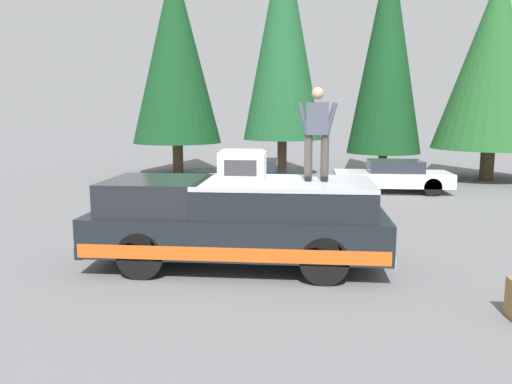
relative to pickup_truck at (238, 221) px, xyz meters
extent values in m
plane|color=slate|center=(0.26, 0.10, -0.87)|extent=(90.00, 90.00, 0.00)
cube|color=black|center=(0.00, 0.01, -0.17)|extent=(2.00, 5.50, 0.70)
cube|color=#CC5619|center=(0.00, 0.01, -0.37)|extent=(2.01, 5.39, 0.24)
cube|color=black|center=(0.00, 1.52, 0.48)|extent=(1.84, 1.87, 0.60)
cube|color=black|center=(0.00, -0.87, 0.44)|extent=(1.92, 3.19, 0.52)
cube|color=#B7BABF|center=(0.00, -0.87, 0.74)|extent=(1.94, 3.19, 0.08)
cube|color=#232326|center=(0.00, 2.70, -0.44)|extent=(1.96, 0.16, 0.20)
cube|color=#B2B5BA|center=(0.00, -2.68, -0.44)|extent=(1.96, 0.16, 0.20)
cylinder|color=black|center=(-0.85, 1.60, -0.45)|extent=(0.30, 0.84, 0.84)
cylinder|color=black|center=(0.85, 1.60, -0.45)|extent=(0.30, 0.84, 0.84)
cylinder|color=black|center=(-0.85, -1.59, -0.45)|extent=(0.30, 0.84, 0.84)
cylinder|color=black|center=(0.85, -1.59, -0.45)|extent=(0.30, 0.84, 0.84)
cube|color=silver|center=(0.02, -0.09, 1.04)|extent=(0.64, 0.84, 0.52)
cube|color=#2D2D30|center=(-0.31, -0.09, 1.04)|extent=(0.01, 0.59, 0.29)
cube|color=#99999E|center=(0.02, -0.09, 1.32)|extent=(0.58, 0.76, 0.04)
cylinder|color=#423D38|center=(0.09, -1.60, 1.20)|extent=(0.15, 0.15, 0.84)
cube|color=black|center=(0.05, -1.60, 0.82)|extent=(0.26, 0.11, 0.08)
cylinder|color=#423D38|center=(0.09, -1.30, 1.20)|extent=(0.15, 0.15, 0.84)
cube|color=black|center=(0.05, -1.30, 0.82)|extent=(0.26, 0.11, 0.08)
cube|color=#474C5B|center=(0.09, -1.45, 1.91)|extent=(0.24, 0.40, 0.58)
sphere|color=tan|center=(0.09, -1.45, 2.36)|extent=(0.22, 0.22, 0.22)
cylinder|color=#474C5B|center=(0.06, -1.69, 1.91)|extent=(0.09, 0.23, 0.58)
cylinder|color=#474C5B|center=(0.06, -1.20, 1.91)|extent=(0.09, 0.23, 0.58)
cube|color=white|center=(9.26, -4.38, -0.38)|extent=(1.64, 4.10, 0.50)
cube|color=#282D38|center=(9.26, -4.48, 0.08)|extent=(1.31, 1.89, 0.42)
cylinder|color=black|center=(8.54, -3.11, -0.56)|extent=(0.20, 0.62, 0.62)
cylinder|color=black|center=(9.98, -3.11, -0.56)|extent=(0.20, 0.62, 0.62)
cylinder|color=black|center=(8.54, -5.65, -0.56)|extent=(0.20, 0.62, 0.62)
cylinder|color=black|center=(9.98, -5.65, -0.56)|extent=(0.20, 0.62, 0.62)
cube|color=black|center=(9.15, 0.82, -0.38)|extent=(1.64, 4.10, 0.50)
cube|color=#282D38|center=(9.15, 0.72, 0.08)|extent=(1.31, 1.89, 0.42)
cylinder|color=black|center=(8.43, 2.09, -0.56)|extent=(0.20, 0.62, 0.62)
cylinder|color=black|center=(9.87, 2.09, -0.56)|extent=(0.20, 0.62, 0.62)
cylinder|color=black|center=(8.43, -0.45, -0.56)|extent=(0.20, 0.62, 0.62)
cylinder|color=black|center=(9.87, -0.45, -0.56)|extent=(0.20, 0.62, 0.62)
cylinder|color=#4C3826|center=(12.94, -8.94, -0.20)|extent=(0.56, 0.56, 1.34)
cone|color=#235B28|center=(12.94, -8.94, 4.04)|extent=(4.70, 4.70, 7.15)
cylinder|color=#4C3826|center=(14.25, -4.78, -0.36)|extent=(0.39, 0.39, 1.02)
cone|color=#14421E|center=(14.25, -4.78, 4.77)|extent=(3.29, 3.29, 9.24)
cylinder|color=#4C3826|center=(13.84, -0.20, -0.06)|extent=(0.42, 0.42, 1.63)
cone|color=#1E562D|center=(13.84, -0.20, 5.36)|extent=(3.52, 3.52, 9.20)
cylinder|color=#4C3826|center=(13.77, 4.64, -0.15)|extent=(0.48, 0.48, 1.45)
cone|color=#14421E|center=(13.77, 4.64, 4.63)|extent=(4.03, 4.03, 8.10)
camera|label=1|loc=(-9.18, -1.23, 2.05)|focal=35.38mm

